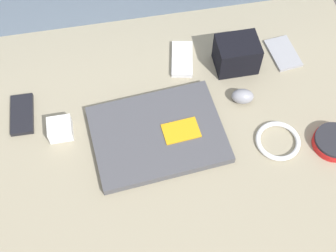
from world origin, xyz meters
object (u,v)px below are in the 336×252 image
(phone_small, at_px, (22,114))
(camera_pouch, at_px, (237,54))
(phone_black, at_px, (182,59))
(computer_mouse, at_px, (243,96))
(speaker_puck, at_px, (334,142))
(phone_silver, at_px, (283,53))
(laptop, at_px, (158,134))
(charger_brick, at_px, (60,129))

(phone_small, xyz_separation_m, camera_pouch, (0.58, 0.06, 0.04))
(phone_black, relative_size, camera_pouch, 1.14)
(computer_mouse, bearing_deg, phone_small, -172.11)
(speaker_puck, distance_m, phone_silver, 0.30)
(camera_pouch, bearing_deg, phone_small, -173.86)
(speaker_puck, bearing_deg, phone_black, 133.80)
(laptop, distance_m, phone_small, 0.36)
(phone_black, distance_m, camera_pouch, 0.15)
(speaker_puck, distance_m, charger_brick, 0.68)
(phone_small, relative_size, charger_brick, 2.03)
(speaker_puck, bearing_deg, phone_small, 163.37)
(camera_pouch, distance_m, charger_brick, 0.51)
(phone_small, distance_m, charger_brick, 0.12)
(speaker_puck, bearing_deg, camera_pouch, 121.24)
(computer_mouse, bearing_deg, laptop, -150.23)
(phone_black, bearing_deg, computer_mouse, -39.71)
(laptop, bearing_deg, phone_small, 154.50)
(laptop, distance_m, charger_brick, 0.25)
(laptop, xyz_separation_m, phone_small, (-0.34, 0.13, -0.01))
(phone_small, bearing_deg, speaker_puck, -15.49)
(computer_mouse, height_order, camera_pouch, camera_pouch)
(charger_brick, bearing_deg, laptop, -12.85)
(camera_pouch, xyz_separation_m, charger_brick, (-0.49, -0.13, -0.02))
(computer_mouse, xyz_separation_m, phone_silver, (0.16, 0.13, -0.02))
(speaker_puck, relative_size, phone_black, 0.80)
(camera_pouch, bearing_deg, phone_black, 163.91)
(camera_pouch, relative_size, charger_brick, 1.89)
(laptop, bearing_deg, speaker_puck, -18.42)
(phone_small, distance_m, camera_pouch, 0.59)
(speaker_puck, relative_size, phone_silver, 0.85)
(speaker_puck, xyz_separation_m, camera_pouch, (-0.18, 0.29, 0.03))
(speaker_puck, height_order, phone_black, speaker_puck)
(camera_pouch, bearing_deg, laptop, -142.85)
(phone_small, height_order, camera_pouch, camera_pouch)
(computer_mouse, height_order, phone_silver, computer_mouse)
(computer_mouse, xyz_separation_m, phone_small, (-0.57, 0.06, -0.01))
(laptop, relative_size, speaker_puck, 3.36)
(charger_brick, bearing_deg, camera_pouch, 15.34)
(phone_silver, height_order, camera_pouch, camera_pouch)
(phone_silver, distance_m, charger_brick, 0.65)
(computer_mouse, distance_m, phone_silver, 0.21)
(phone_black, distance_m, phone_small, 0.45)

